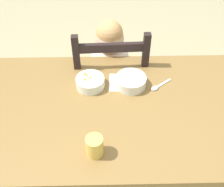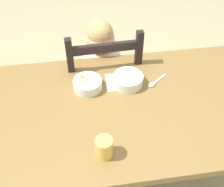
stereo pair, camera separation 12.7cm
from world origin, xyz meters
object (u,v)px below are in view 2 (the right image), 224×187
Objects in this scene: bowl_of_peas at (128,80)px; child_figure at (102,70)px; spoon at (154,83)px; dining_table at (114,121)px; dining_chair at (103,89)px; drinking_cup at (104,148)px; bowl_of_carrots at (88,84)px.

child_figure is at bearing 109.91° from bowl_of_peas.
spoon is at bearing -51.58° from child_figure.
dining_chair is (-0.01, 0.45, -0.20)m from dining_table.
drinking_cup is (-0.08, -0.26, 0.15)m from dining_table.
child_figure is 0.73m from drinking_cup.
bowl_of_carrots is 0.35m from spoon.
drinking_cup is at bearing -113.39° from bowl_of_peas.
drinking_cup is at bearing -95.93° from child_figure.
dining_chair is 0.46m from bowl_of_peas.
bowl_of_peas is 1.07× the size of bowl_of_carrots.
dining_chair is 6.52× the size of bowl_of_carrots.
child_figure is 0.35m from bowl_of_peas.
drinking_cup reaches higher than spoon.
dining_chair is 7.96× the size of spoon.
spoon is (0.24, 0.14, 0.11)m from dining_table.
dining_chair is 0.17m from child_figure.
dining_chair reaches higher than bowl_of_peas.
spoon is 1.25× the size of drinking_cup.
bowl_of_peas is 0.14m from spoon.
dining_table is 0.23m from bowl_of_carrots.
dining_chair is 0.46m from bowl_of_carrots.
dining_table is 0.50m from dining_chair.
bowl_of_carrots is (-0.11, -0.30, 0.33)m from dining_chair.
bowl_of_peas is 1.30× the size of spoon.
bowl_of_peas is 0.45m from drinking_cup.
bowl_of_peas is 0.21m from bowl_of_carrots.
dining_chair is at bearing 64.31° from child_figure.
bowl_of_peas is at bearing 58.46° from dining_table.
child_figure is 9.77× the size of drinking_cup.
bowl_of_carrots is at bearing 179.99° from bowl_of_peas.
child_figure is (-0.00, -0.00, 0.17)m from dining_chair.
drinking_cup reaches higher than bowl_of_carrots.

